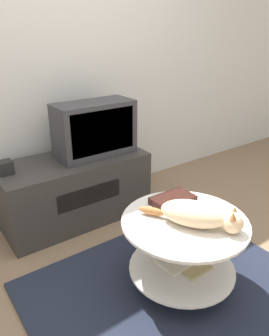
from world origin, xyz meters
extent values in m
plane|color=#7F664C|center=(0.00, 0.00, 0.00)|extent=(12.00, 12.00, 0.00)
cube|color=silver|center=(0.00, 1.50, 1.30)|extent=(8.00, 0.05, 2.60)
cube|color=#1E2333|center=(0.00, 0.00, 0.01)|extent=(1.58, 1.37, 0.02)
cube|color=#33302D|center=(-0.07, 1.15, 0.26)|extent=(1.15, 0.52, 0.52)
cube|color=black|center=(-0.07, 0.89, 0.31)|extent=(0.52, 0.01, 0.14)
cube|color=#333338|center=(0.13, 1.14, 0.73)|extent=(0.62, 0.28, 0.42)
cube|color=black|center=(0.13, 1.00, 0.74)|extent=(0.53, 0.01, 0.33)
cube|color=black|center=(-0.56, 1.17, 0.56)|extent=(0.09, 0.09, 0.09)
cylinder|color=#B2B2B7|center=(0.08, 0.05, 0.03)|extent=(0.30, 0.30, 0.01)
cylinder|color=#B7B7BC|center=(0.08, 0.05, 0.24)|extent=(0.04, 0.04, 0.44)
cylinder|color=silver|center=(0.08, 0.05, 0.15)|extent=(0.62, 0.62, 0.01)
cylinder|color=silver|center=(0.08, 0.05, 0.47)|extent=(0.71, 0.71, 0.02)
cube|color=beige|center=(0.05, 0.09, 0.17)|extent=(0.16, 0.17, 0.02)
cube|color=tan|center=(0.13, 0.00, 0.16)|extent=(0.17, 0.15, 0.02)
cube|color=black|center=(0.15, 0.23, 0.50)|extent=(0.26, 0.16, 0.04)
ellipsoid|color=beige|center=(0.08, 0.00, 0.54)|extent=(0.34, 0.39, 0.13)
sphere|color=beige|center=(0.20, -0.17, 0.53)|extent=(0.11, 0.11, 0.11)
cone|color=#B2703D|center=(0.22, -0.16, 0.59)|extent=(0.04, 0.04, 0.04)
cone|color=#B2703D|center=(0.17, -0.19, 0.59)|extent=(0.04, 0.04, 0.04)
ellipsoid|color=#B2703D|center=(-0.04, 0.20, 0.51)|extent=(0.12, 0.16, 0.05)
camera|label=1|loc=(-1.05, -1.04, 1.46)|focal=35.00mm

